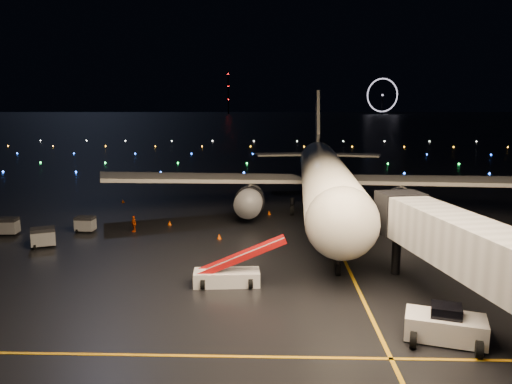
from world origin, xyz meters
TOP-DOWN VIEW (x-y plane):
  - ground at (0.00, 300.00)m, footprint 2000.00×2000.00m
  - lane_centre at (12.00, 15.00)m, footprint 0.25×80.00m
  - lane_cross at (-5.00, -10.00)m, footprint 60.00×0.25m
  - airliner at (12.16, 26.58)m, footprint 56.95×54.38m
  - pushback_tug at (15.52, -7.77)m, footprint 4.81×3.46m
  - belt_loader at (2.45, 0.69)m, footprint 7.22×2.50m
  - crew_c at (-8.65, 15.97)m, footprint 0.99×1.03m
  - safety_cone_0 at (0.57, 13.44)m, footprint 0.56×0.56m
  - safety_cone_1 at (5.49, 24.80)m, footprint 0.47×0.47m
  - safety_cone_2 at (-5.53, 19.10)m, footprint 0.54×0.54m
  - safety_cone_3 at (-14.43, 31.61)m, footprint 0.49×0.49m
  - ferris_wheel at (170.00, 720.00)m, footprint 49.33×16.80m
  - radio_mast at (-60.00, 740.00)m, footprint 1.80×1.80m
  - taxiway_lights at (0.00, 106.00)m, footprint 164.00×92.00m
  - baggage_cart_0 at (-13.74, 15.87)m, footprint 1.96×1.43m
  - baggage_cart_1 at (-15.60, 10.16)m, footprint 2.55×2.24m
  - baggage_cart_2 at (-21.25, 14.40)m, footprint 2.16×1.59m

SIDE VIEW (x-z plane):
  - ground at x=0.00m, z-range 0.00..0.00m
  - lane_centre at x=12.00m, z-range 0.00..0.02m
  - lane_cross at x=-5.00m, z-range 0.00..0.02m
  - taxiway_lights at x=0.00m, z-range 0.00..0.36m
  - safety_cone_1 at x=5.49m, z-range 0.00..0.46m
  - safety_cone_3 at x=-14.43m, z-range 0.00..0.48m
  - safety_cone_2 at x=-5.53m, z-range 0.00..0.50m
  - safety_cone_0 at x=0.57m, z-range 0.00..0.53m
  - baggage_cart_0 at x=-13.74m, z-range 0.00..1.61m
  - crew_c at x=-8.65m, z-range 0.00..1.73m
  - baggage_cart_2 at x=-21.25m, z-range 0.00..1.75m
  - baggage_cart_1 at x=-15.60m, z-range 0.00..1.81m
  - pushback_tug at x=15.52m, z-range 0.00..2.06m
  - belt_loader at x=2.45m, z-range 0.00..3.44m
  - airliner at x=12.16m, z-range 0.00..15.40m
  - ferris_wheel at x=170.00m, z-range 0.00..52.00m
  - radio_mast at x=-60.00m, z-range 0.00..64.00m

